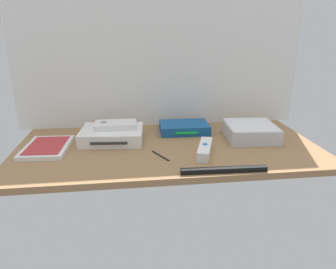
{
  "coord_description": "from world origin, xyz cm",
  "views": [
    {
      "loc": [
        -12.08,
        -96.51,
        37.81
      ],
      "look_at": [
        0.0,
        0.0,
        4.0
      ],
      "focal_mm": 33.31,
      "sensor_mm": 36.0,
      "label": 1
    }
  ],
  "objects_px": {
    "game_console": "(112,135)",
    "game_case": "(47,147)",
    "remote_classic_pad": "(116,125)",
    "mini_computer": "(251,131)",
    "network_router": "(184,128)",
    "sensor_bar": "(224,170)",
    "stylus_pen": "(160,155)",
    "remote_wand": "(205,149)"
  },
  "relations": [
    {
      "from": "mini_computer",
      "to": "sensor_bar",
      "type": "xyz_separation_m",
      "value": [
        -0.17,
        -0.25,
        -0.02
      ]
    },
    {
      "from": "game_console",
      "to": "remote_classic_pad",
      "type": "height_order",
      "value": "remote_classic_pad"
    },
    {
      "from": "game_console",
      "to": "game_case",
      "type": "distance_m",
      "value": 0.21
    },
    {
      "from": "game_console",
      "to": "game_case",
      "type": "bearing_deg",
      "value": -160.41
    },
    {
      "from": "mini_computer",
      "to": "network_router",
      "type": "distance_m",
      "value": 0.24
    },
    {
      "from": "sensor_bar",
      "to": "stylus_pen",
      "type": "distance_m",
      "value": 0.21
    },
    {
      "from": "mini_computer",
      "to": "network_router",
      "type": "height_order",
      "value": "mini_computer"
    },
    {
      "from": "game_case",
      "to": "network_router",
      "type": "distance_m",
      "value": 0.49
    },
    {
      "from": "game_case",
      "to": "remote_classic_pad",
      "type": "xyz_separation_m",
      "value": [
        0.22,
        0.07,
        0.05
      ]
    },
    {
      "from": "game_case",
      "to": "stylus_pen",
      "type": "height_order",
      "value": "game_case"
    },
    {
      "from": "sensor_bar",
      "to": "game_case",
      "type": "bearing_deg",
      "value": 157.54
    },
    {
      "from": "game_console",
      "to": "remote_classic_pad",
      "type": "xyz_separation_m",
      "value": [
        0.01,
        0.01,
        0.03
      ]
    },
    {
      "from": "mini_computer",
      "to": "remote_classic_pad",
      "type": "xyz_separation_m",
      "value": [
        -0.47,
        0.05,
        0.03
      ]
    },
    {
      "from": "game_case",
      "to": "stylus_pen",
      "type": "relative_size",
      "value": 2.19
    },
    {
      "from": "network_router",
      "to": "remote_classic_pad",
      "type": "height_order",
      "value": "remote_classic_pad"
    },
    {
      "from": "game_console",
      "to": "remote_classic_pad",
      "type": "bearing_deg",
      "value": 46.75
    },
    {
      "from": "game_case",
      "to": "remote_classic_pad",
      "type": "distance_m",
      "value": 0.23
    },
    {
      "from": "remote_wand",
      "to": "sensor_bar",
      "type": "distance_m",
      "value": 0.14
    },
    {
      "from": "remote_wand",
      "to": "stylus_pen",
      "type": "xyz_separation_m",
      "value": [
        -0.14,
        -0.0,
        -0.01
      ]
    },
    {
      "from": "game_console",
      "to": "remote_wand",
      "type": "relative_size",
      "value": 1.47
    },
    {
      "from": "network_router",
      "to": "stylus_pen",
      "type": "bearing_deg",
      "value": -115.98
    },
    {
      "from": "sensor_bar",
      "to": "stylus_pen",
      "type": "height_order",
      "value": "sensor_bar"
    },
    {
      "from": "game_console",
      "to": "network_router",
      "type": "distance_m",
      "value": 0.27
    },
    {
      "from": "stylus_pen",
      "to": "game_console",
      "type": "bearing_deg",
      "value": 134.57
    },
    {
      "from": "game_console",
      "to": "game_case",
      "type": "height_order",
      "value": "game_console"
    },
    {
      "from": "game_case",
      "to": "sensor_bar",
      "type": "xyz_separation_m",
      "value": [
        0.52,
        -0.23,
        -0.0
      ]
    },
    {
      "from": "sensor_bar",
      "to": "stylus_pen",
      "type": "relative_size",
      "value": 2.67
    },
    {
      "from": "mini_computer",
      "to": "stylus_pen",
      "type": "xyz_separation_m",
      "value": [
        -0.33,
        -0.12,
        -0.02
      ]
    },
    {
      "from": "game_console",
      "to": "mini_computer",
      "type": "bearing_deg",
      "value": 0.71
    },
    {
      "from": "mini_computer",
      "to": "game_case",
      "type": "xyz_separation_m",
      "value": [
        -0.69,
        -0.02,
        -0.02
      ]
    },
    {
      "from": "game_console",
      "to": "stylus_pen",
      "type": "height_order",
      "value": "game_console"
    },
    {
      "from": "network_router",
      "to": "remote_wand",
      "type": "relative_size",
      "value": 1.2
    },
    {
      "from": "network_router",
      "to": "sensor_bar",
      "type": "bearing_deg",
      "value": -81.16
    },
    {
      "from": "sensor_bar",
      "to": "stylus_pen",
      "type": "bearing_deg",
      "value": 142.14
    },
    {
      "from": "remote_classic_pad",
      "to": "mini_computer",
      "type": "bearing_deg",
      "value": -5.31
    },
    {
      "from": "game_case",
      "to": "sensor_bar",
      "type": "bearing_deg",
      "value": -21.14
    },
    {
      "from": "remote_classic_pad",
      "to": "sensor_bar",
      "type": "xyz_separation_m",
      "value": [
        0.3,
        -0.3,
        -0.05
      ]
    },
    {
      "from": "mini_computer",
      "to": "remote_classic_pad",
      "type": "relative_size",
      "value": 1.27
    },
    {
      "from": "mini_computer",
      "to": "sensor_bar",
      "type": "height_order",
      "value": "mini_computer"
    },
    {
      "from": "game_case",
      "to": "remote_wand",
      "type": "height_order",
      "value": "remote_wand"
    },
    {
      "from": "sensor_bar",
      "to": "network_router",
      "type": "bearing_deg",
      "value": 99.59
    },
    {
      "from": "game_case",
      "to": "remote_wand",
      "type": "xyz_separation_m",
      "value": [
        0.5,
        -0.1,
        0.01
      ]
    }
  ]
}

